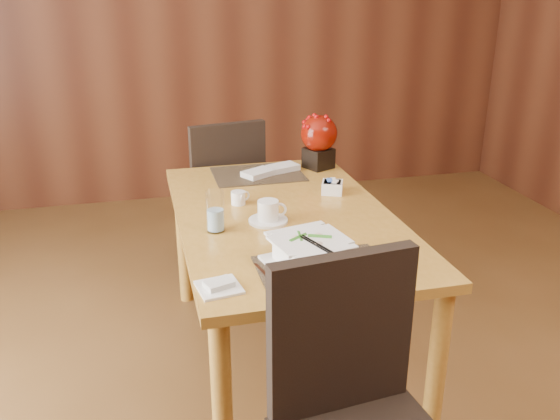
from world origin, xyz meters
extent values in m
cube|color=#562B19|center=(0.00, 3.00, 1.40)|extent=(5.00, 0.02, 2.80)
cube|color=#BC8834|center=(0.00, 0.60, 0.73)|extent=(0.90, 1.50, 0.04)
cylinder|color=#BC8834|center=(-0.39, -0.09, 0.35)|extent=(0.07, 0.07, 0.71)
cylinder|color=#BC8834|center=(-0.39, 1.29, 0.35)|extent=(0.07, 0.07, 0.71)
cylinder|color=#BC8834|center=(0.39, -0.09, 0.35)|extent=(0.07, 0.07, 0.71)
cylinder|color=#BC8834|center=(0.39, 1.29, 0.35)|extent=(0.07, 0.07, 0.71)
cube|color=black|center=(0.00, 0.05, 0.75)|extent=(0.45, 0.33, 0.01)
cube|color=black|center=(0.00, 1.15, 0.75)|extent=(0.45, 0.33, 0.01)
cube|color=white|center=(-0.04, 0.09, 0.76)|extent=(0.32, 0.32, 0.01)
cube|color=white|center=(-0.04, 0.09, 0.81)|extent=(0.23, 0.23, 0.09)
cylinder|color=tan|center=(-0.04, 0.09, 0.81)|extent=(0.18, 0.18, 0.08)
cylinder|color=white|center=(-0.09, 0.53, 0.76)|extent=(0.16, 0.16, 0.01)
cylinder|color=white|center=(-0.09, 0.53, 0.80)|extent=(0.11, 0.11, 0.08)
cylinder|color=black|center=(-0.09, 0.53, 0.84)|extent=(0.08, 0.08, 0.01)
cylinder|color=white|center=(-0.31, 0.49, 0.83)|extent=(0.10, 0.10, 0.17)
cube|color=white|center=(0.28, 0.80, 0.78)|extent=(0.12, 0.12, 0.06)
cube|color=black|center=(0.34, 1.19, 0.80)|extent=(0.17, 0.17, 0.11)
sphere|color=maroon|center=(0.34, 1.19, 0.94)|extent=(0.19, 0.19, 0.19)
cube|color=white|center=(-0.37, 0.02, 0.75)|extent=(0.15, 0.15, 0.01)
cube|color=black|center=(-0.07, -0.31, 0.74)|extent=(0.44, 0.10, 0.50)
cube|color=black|center=(-0.14, 1.63, 0.45)|extent=(0.52, 0.52, 0.06)
cube|color=black|center=(-0.11, 1.43, 0.72)|extent=(0.43, 0.12, 0.48)
cylinder|color=black|center=(0.01, 1.85, 0.21)|extent=(0.03, 0.03, 0.42)
cylinder|color=black|center=(0.07, 1.48, 0.21)|extent=(0.03, 0.03, 0.42)
cylinder|color=black|center=(-0.36, 1.78, 0.21)|extent=(0.03, 0.03, 0.42)
cylinder|color=black|center=(-0.29, 1.42, 0.21)|extent=(0.03, 0.03, 0.42)
camera|label=1|loc=(-0.59, -1.67, 1.69)|focal=38.00mm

